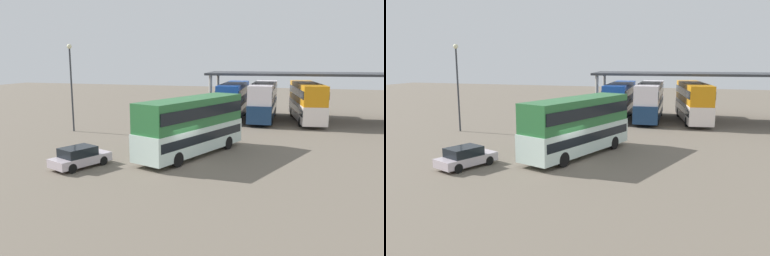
# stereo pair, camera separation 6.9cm
# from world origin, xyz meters

# --- Properties ---
(ground_plane) EXTENTS (140.00, 140.00, 0.00)m
(ground_plane) POSITION_xyz_m (0.00, 0.00, 0.00)
(ground_plane) COLOR #6A6053
(double_decker_main) EXTENTS (5.82, 10.36, 4.17)m
(double_decker_main) POSITION_xyz_m (0.01, 2.62, 2.29)
(double_decker_main) COLOR silver
(double_decker_main) RESTS_ON ground_plane
(parked_hatchback) EXTENTS (3.02, 4.18, 1.35)m
(parked_hatchback) POSITION_xyz_m (-6.06, -2.50, 0.67)
(parked_hatchback) COLOR #C2B3BD
(parked_hatchback) RESTS_ON ground_plane
(double_decker_near_canopy) EXTENTS (2.97, 11.18, 4.10)m
(double_decker_near_canopy) POSITION_xyz_m (-0.29, 20.87, 2.25)
(double_decker_near_canopy) COLOR silver
(double_decker_near_canopy) RESTS_ON ground_plane
(double_decker_mid_row) EXTENTS (2.87, 11.46, 4.21)m
(double_decker_mid_row) POSITION_xyz_m (3.19, 20.55, 2.31)
(double_decker_mid_row) COLOR navy
(double_decker_mid_row) RESTS_ON ground_plane
(double_decker_far_right) EXTENTS (4.21, 11.39, 4.28)m
(double_decker_far_right) POSITION_xyz_m (7.93, 20.72, 2.34)
(double_decker_far_right) COLOR white
(double_decker_far_right) RESTS_ON ground_plane
(depot_canopy) EXTENTS (24.15, 8.40, 5.37)m
(depot_canopy) POSITION_xyz_m (8.71, 21.22, 5.08)
(depot_canopy) COLOR #33353A
(depot_canopy) RESTS_ON ground_plane
(lamppost_tall) EXTENTS (0.44, 0.44, 8.27)m
(lamppost_tall) POSITION_xyz_m (-13.60, 8.26, 5.16)
(lamppost_tall) COLOR #33353A
(lamppost_tall) RESTS_ON ground_plane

